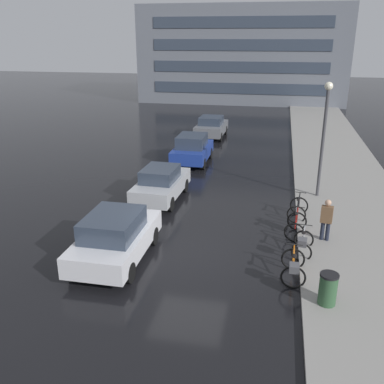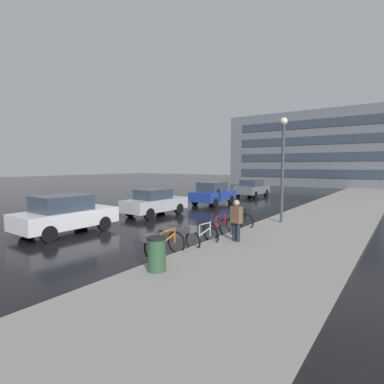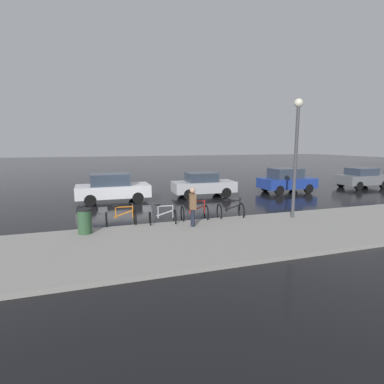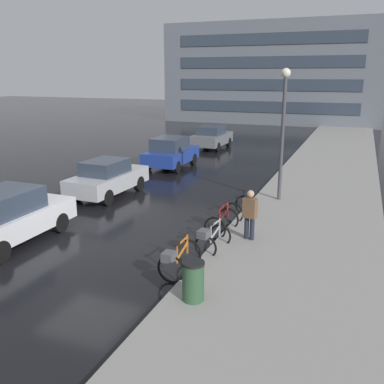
{
  "view_description": "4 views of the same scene",
  "coord_description": "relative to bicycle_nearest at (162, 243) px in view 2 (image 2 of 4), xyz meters",
  "views": [
    {
      "loc": [
        2.66,
        -12.42,
        7.0
      ],
      "look_at": [
        -0.31,
        1.99,
        1.59
      ],
      "focal_mm": 40.0,
      "sensor_mm": 36.0,
      "label": 1
    },
    {
      "loc": [
        9.53,
        -7.69,
        2.93
      ],
      "look_at": [
        1.58,
        3.26,
        1.71
      ],
      "focal_mm": 28.0,
      "sensor_mm": 36.0,
      "label": 2
    },
    {
      "loc": [
        15.34,
        -1.62,
        3.32
      ],
      "look_at": [
        1.32,
        3.01,
        0.95
      ],
      "focal_mm": 28.0,
      "sensor_mm": 36.0,
      "label": 3
    },
    {
      "loc": [
        7.34,
        -9.92,
        4.96
      ],
      "look_at": [
        1.88,
        3.96,
        0.84
      ],
      "focal_mm": 40.0,
      "sensor_mm": 36.0,
      "label": 4
    }
  ],
  "objects": [
    {
      "name": "ground_plane",
      "position": [
        -3.37,
        0.82,
        -0.48
      ],
      "size": [
        140.0,
        140.0,
        0.0
      ],
      "primitive_type": "plane",
      "color": "black"
    },
    {
      "name": "sidewalk_kerb",
      "position": [
        2.63,
        10.82,
        -0.41
      ],
      "size": [
        4.8,
        60.0,
        0.14
      ],
      "primitive_type": "cube",
      "color": "gray",
      "rests_on": "ground"
    },
    {
      "name": "bicycle_nearest",
      "position": [
        0.0,
        0.0,
        0.0
      ],
      "size": [
        0.76,
        1.44,
        0.94
      ],
      "color": "black",
      "rests_on": "ground"
    },
    {
      "name": "bicycle_second",
      "position": [
        0.33,
        1.62,
        -0.0
      ],
      "size": [
        0.8,
        1.37,
        0.94
      ],
      "color": "black",
      "rests_on": "ground"
    },
    {
      "name": "bicycle_third",
      "position": [
        0.14,
        3.22,
        -0.07
      ],
      "size": [
        0.86,
        1.18,
        1.0
      ],
      "color": "black",
      "rests_on": "ground"
    },
    {
      "name": "bicycle_farthest",
      "position": [
        0.26,
        4.86,
        -0.08
      ],
      "size": [
        0.88,
        1.16,
        1.0
      ],
      "color": "black",
      "rests_on": "ground"
    },
    {
      "name": "car_white",
      "position": [
        -5.69,
        0.19,
        0.35
      ],
      "size": [
        1.98,
        4.12,
        1.66
      ],
      "color": "silver",
      "rests_on": "ground"
    },
    {
      "name": "car_silver",
      "position": [
        -5.7,
        5.78,
        0.29
      ],
      "size": [
        1.85,
        3.99,
        1.55
      ],
      "color": "#B2B5BA",
      "rests_on": "ground"
    },
    {
      "name": "car_blue",
      "position": [
        -5.53,
        11.88,
        0.35
      ],
      "size": [
        1.9,
        3.76,
        1.68
      ],
      "color": "navy",
      "rests_on": "ground"
    },
    {
      "name": "car_grey",
      "position": [
        -5.52,
        18.67,
        0.3
      ],
      "size": [
        1.98,
        3.83,
        1.54
      ],
      "color": "slate",
      "rests_on": "ground"
    },
    {
      "name": "pedestrian",
      "position": [
        1.14,
        2.81,
        0.45
      ],
      "size": [
        0.44,
        0.31,
        1.67
      ],
      "color": "#1E2333",
      "rests_on": "ground"
    },
    {
      "name": "streetlamp",
      "position": [
        1.2,
        7.41,
        2.78
      ],
      "size": [
        0.36,
        0.36,
        5.19
      ],
      "color": "#424247",
      "rests_on": "ground"
    },
    {
      "name": "trash_bin",
      "position": [
        0.88,
        -1.19,
        0.04
      ],
      "size": [
        0.51,
        0.51,
        1.05
      ],
      "color": "#2D5133",
      "rests_on": "ground"
    },
    {
      "name": "building_facade_main",
      "position": [
        -5.15,
        38.46,
        4.53
      ],
      "size": [
        21.91,
        9.24,
        10.03
      ],
      "color": "slate",
      "rests_on": "ground"
    }
  ]
}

